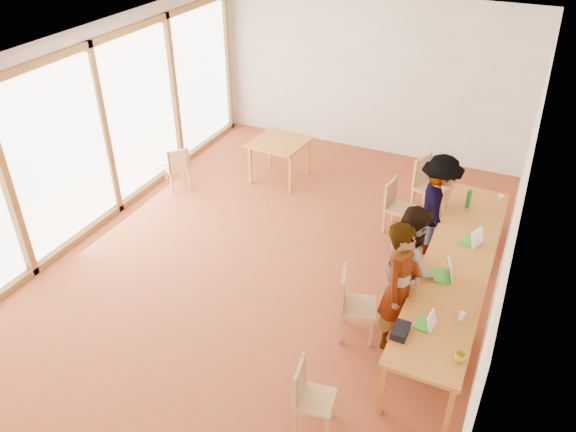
# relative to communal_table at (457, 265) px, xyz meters

# --- Properties ---
(ground) EXTENTS (8.00, 8.00, 0.00)m
(ground) POSITION_rel_communal_table_xyz_m (-2.50, 0.13, -0.70)
(ground) COLOR brown
(ground) RESTS_ON ground
(wall_back) EXTENTS (6.00, 0.10, 3.00)m
(wall_back) POSITION_rel_communal_table_xyz_m (-2.50, 4.13, 0.80)
(wall_back) COLOR white
(wall_back) RESTS_ON ground
(wall_front) EXTENTS (6.00, 0.10, 3.00)m
(wall_front) POSITION_rel_communal_table_xyz_m (-2.50, -3.87, 0.80)
(wall_front) COLOR white
(wall_front) RESTS_ON ground
(wall_right) EXTENTS (0.10, 8.00, 3.00)m
(wall_right) POSITION_rel_communal_table_xyz_m (0.50, 0.13, 0.80)
(wall_right) COLOR white
(wall_right) RESTS_ON ground
(window_wall) EXTENTS (0.10, 8.00, 3.00)m
(window_wall) POSITION_rel_communal_table_xyz_m (-5.46, 0.13, 0.80)
(window_wall) COLOR white
(window_wall) RESTS_ON ground
(ceiling) EXTENTS (6.00, 8.00, 0.04)m
(ceiling) POSITION_rel_communal_table_xyz_m (-2.50, 0.13, 2.32)
(ceiling) COLOR white
(ceiling) RESTS_ON wall_back
(communal_table) EXTENTS (0.80, 4.00, 0.75)m
(communal_table) POSITION_rel_communal_table_xyz_m (0.00, 0.00, 0.00)
(communal_table) COLOR #C7812C
(communal_table) RESTS_ON ground
(side_table) EXTENTS (0.90, 0.90, 0.75)m
(side_table) POSITION_rel_communal_table_xyz_m (-3.50, 2.25, -0.03)
(side_table) COLOR #C7812C
(side_table) RESTS_ON ground
(chair_near) EXTENTS (0.43, 0.43, 0.43)m
(chair_near) POSITION_rel_communal_table_xyz_m (-0.99, -2.39, -0.21)
(chair_near) COLOR tan
(chair_near) RESTS_ON ground
(chair_mid) EXTENTS (0.52, 0.52, 0.48)m
(chair_mid) POSITION_rel_communal_table_xyz_m (-1.04, -0.97, -0.15)
(chair_mid) COLOR tan
(chair_mid) RESTS_ON ground
(chair_far) EXTENTS (0.44, 0.44, 0.45)m
(chair_far) POSITION_rel_communal_table_xyz_m (-1.19, 1.52, -0.19)
(chair_far) COLOR tan
(chair_far) RESTS_ON ground
(chair_empty) EXTENTS (0.57, 0.57, 0.51)m
(chair_empty) POSITION_rel_communal_table_xyz_m (-0.89, 2.25, -0.12)
(chair_empty) COLOR tan
(chair_empty) RESTS_ON ground
(chair_spare) EXTENTS (0.53, 0.53, 0.43)m
(chair_spare) POSITION_rel_communal_table_xyz_m (-4.93, 1.15, -0.21)
(chair_spare) COLOR tan
(chair_spare) RESTS_ON ground
(person_near) EXTENTS (0.50, 0.67, 1.68)m
(person_near) POSITION_rel_communal_table_xyz_m (-0.50, -0.86, 0.14)
(person_near) COLOR gray
(person_near) RESTS_ON ground
(person_mid) EXTENTS (0.81, 0.93, 1.62)m
(person_mid) POSITION_rel_communal_table_xyz_m (-0.49, -0.38, 0.11)
(person_mid) COLOR gray
(person_mid) RESTS_ON ground
(person_far) EXTENTS (0.88, 1.14, 1.56)m
(person_far) POSITION_rel_communal_table_xyz_m (-0.50, 1.17, 0.08)
(person_far) COLOR gray
(person_far) RESTS_ON ground
(laptop_near) EXTENTS (0.21, 0.24, 0.19)m
(laptop_near) POSITION_rel_communal_table_xyz_m (-0.09, -1.27, 0.10)
(laptop_near) COLOR green
(laptop_near) RESTS_ON communal_table
(laptop_mid) EXTENTS (0.30, 0.32, 0.23)m
(laptop_mid) POSITION_rel_communal_table_xyz_m (-0.08, -0.36, 0.11)
(laptop_mid) COLOR green
(laptop_mid) RESTS_ON communal_table
(laptop_far) EXTENTS (0.30, 0.32, 0.22)m
(laptop_far) POSITION_rel_communal_table_xyz_m (0.10, 0.49, 0.11)
(laptop_far) COLOR green
(laptop_far) RESTS_ON communal_table
(yellow_mug) EXTENTS (0.14, 0.14, 0.09)m
(yellow_mug) POSITION_rel_communal_table_xyz_m (0.32, -1.62, 0.09)
(yellow_mug) COLOR gold
(yellow_mug) RESTS_ON communal_table
(green_bottle) EXTENTS (0.07, 0.07, 0.28)m
(green_bottle) POSITION_rel_communal_table_xyz_m (-0.12, 1.36, 0.19)
(green_bottle) COLOR #227533
(green_bottle) RESTS_ON communal_table
(clear_glass) EXTENTS (0.07, 0.07, 0.09)m
(clear_glass) POSITION_rel_communal_table_xyz_m (0.23, -1.01, 0.09)
(clear_glass) COLOR silver
(clear_glass) RESTS_ON communal_table
(condiment_cup) EXTENTS (0.08, 0.08, 0.06)m
(condiment_cup) POSITION_rel_communal_table_xyz_m (0.29, 1.80, 0.08)
(condiment_cup) COLOR white
(condiment_cup) RESTS_ON communal_table
(pink_phone) EXTENTS (0.05, 0.10, 0.01)m
(pink_phone) POSITION_rel_communal_table_xyz_m (-0.20, -1.28, 0.05)
(pink_phone) COLOR #F3497E
(pink_phone) RESTS_ON communal_table
(black_pouch) EXTENTS (0.16, 0.26, 0.09)m
(black_pouch) POSITION_rel_communal_table_xyz_m (-0.31, -1.51, 0.09)
(black_pouch) COLOR black
(black_pouch) RESTS_ON communal_table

